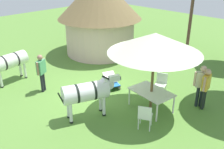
# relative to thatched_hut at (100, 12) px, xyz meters

# --- Properties ---
(ground_plane) EXTENTS (36.00, 36.00, 0.00)m
(ground_plane) POSITION_rel_thatched_hut_xyz_m (3.45, -3.58, -2.42)
(ground_plane) COLOR #568436
(thatched_hut) EXTENTS (4.78, 4.78, 4.42)m
(thatched_hut) POSITION_rel_thatched_hut_xyz_m (0.00, 0.00, 0.00)
(thatched_hut) COLOR beige
(thatched_hut) RESTS_ON ground_plane
(shade_umbrella) EXTENTS (3.26, 3.26, 2.94)m
(shade_umbrella) POSITION_rel_thatched_hut_xyz_m (6.03, -3.01, 0.17)
(shade_umbrella) COLOR brown
(shade_umbrella) RESTS_ON ground_plane
(patio_dining_table) EXTENTS (1.67, 1.19, 0.74)m
(patio_dining_table) POSITION_rel_thatched_hut_xyz_m (6.03, -3.01, -1.75)
(patio_dining_table) COLOR silver
(patio_dining_table) RESTS_ON ground_plane
(patio_chair_west_end) EXTENTS (0.55, 0.54, 0.90)m
(patio_chair_west_end) POSITION_rel_thatched_hut_xyz_m (5.60, -1.77, -1.89)
(patio_chair_west_end) COLOR white
(patio_chair_west_end) RESTS_ON ground_plane
(patio_chair_near_hut) EXTENTS (0.59, 0.58, 0.90)m
(patio_chair_near_hut) POSITION_rel_thatched_hut_xyz_m (6.65, -4.17, -1.89)
(patio_chair_near_hut) COLOR silver
(patio_chair_near_hut) RESTS_ON ground_plane
(guest_beside_umbrella) EXTENTS (0.27, 0.58, 1.62)m
(guest_beside_umbrella) POSITION_rel_thatched_hut_xyz_m (7.41, -1.60, -1.44)
(guest_beside_umbrella) COLOR black
(guest_beside_umbrella) RESTS_ON ground_plane
(guest_behind_table) EXTENTS (0.48, 0.45, 1.68)m
(guest_behind_table) POSITION_rel_thatched_hut_xyz_m (7.21, -1.57, -1.41)
(guest_behind_table) COLOR #1C242A
(guest_behind_table) RESTS_ON ground_plane
(standing_watcher) EXTENTS (0.39, 0.53, 1.64)m
(standing_watcher) POSITION_rel_thatched_hut_xyz_m (1.92, -5.08, -1.43)
(standing_watcher) COLOR black
(standing_watcher) RESTS_ON ground_plane
(striped_lounge_chair) EXTENTS (0.95, 0.78, 0.62)m
(striped_lounge_chair) POSITION_rel_thatched_hut_xyz_m (3.77, -2.83, -2.16)
(striped_lounge_chair) COLOR blue
(striped_lounge_chair) RESTS_ON ground_plane
(zebra_nearest_camera) EXTENTS (1.21, 2.13, 1.51)m
(zebra_nearest_camera) POSITION_rel_thatched_hut_xyz_m (4.74, -5.00, -1.44)
(zebra_nearest_camera) COLOR silver
(zebra_nearest_camera) RESTS_ON ground_plane
(zebra_by_umbrella) EXTENTS (0.86, 2.31, 1.51)m
(zebra_by_umbrella) POSITION_rel_thatched_hut_xyz_m (0.09, -5.68, -1.44)
(zebra_by_umbrella) COLOR silver
(zebra_by_umbrella) RESTS_ON ground_plane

